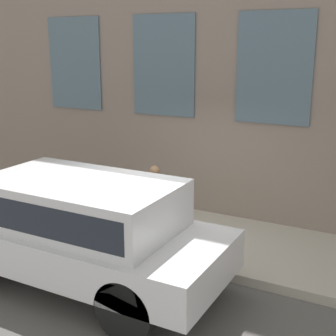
# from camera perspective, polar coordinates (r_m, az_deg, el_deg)

# --- Properties ---
(ground_plane) EXTENTS (80.00, 80.00, 0.00)m
(ground_plane) POSITION_cam_1_polar(r_m,az_deg,el_deg) (7.94, -1.39, -11.65)
(ground_plane) COLOR #514F4C
(sidewalk) EXTENTS (2.35, 60.00, 0.15)m
(sidewalk) POSITION_cam_1_polar(r_m,az_deg,el_deg) (8.85, 2.39, -8.21)
(sidewalk) COLOR #A8A093
(sidewalk) RESTS_ON ground_plane
(fire_hydrant) EXTENTS (0.35, 0.46, 0.88)m
(fire_hydrant) POSITION_cam_1_polar(r_m,az_deg,el_deg) (8.05, 1.79, -6.56)
(fire_hydrant) COLOR gold
(fire_hydrant) RESTS_ON sidewalk
(person) EXTENTS (0.29, 0.19, 1.22)m
(person) POSITION_cam_1_polar(r_m,az_deg,el_deg) (8.78, -1.64, -2.79)
(person) COLOR #726651
(person) RESTS_ON sidewalk
(parked_truck_silver_near) EXTENTS (1.91, 4.61, 1.66)m
(parked_truck_silver_near) POSITION_cam_1_polar(r_m,az_deg,el_deg) (7.08, -10.90, -6.70)
(parked_truck_silver_near) COLOR black
(parked_truck_silver_near) RESTS_ON ground_plane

